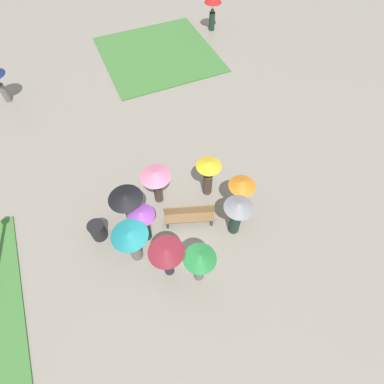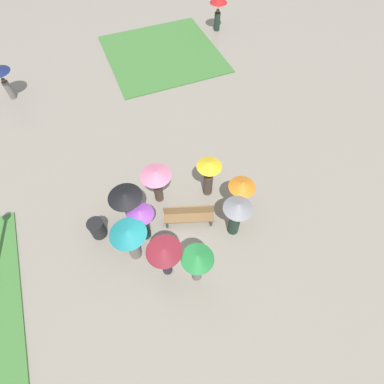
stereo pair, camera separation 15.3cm
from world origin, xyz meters
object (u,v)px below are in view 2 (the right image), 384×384
at_px(crowd_person_maroon, 165,255).
at_px(crowd_person_green, 197,261).
at_px(crowd_person_yellow, 209,173).
at_px(crowd_person_pink, 156,179).
at_px(crowd_person_black, 127,202).
at_px(park_bench, 189,215).
at_px(lone_walker_far_path, 0,75).
at_px(crowd_person_teal, 130,239).
at_px(trash_bin, 97,229).
at_px(crowd_person_grey, 237,213).
at_px(crowd_person_orange, 241,189).
at_px(crowd_person_purple, 142,220).
at_px(lone_walker_mid_plaza, 218,8).

distance_m(crowd_person_maroon, crowd_person_green, 1.02).
xyz_separation_m(crowd_person_yellow, crowd_person_pink, (-1.90, 0.43, 0.07)).
distance_m(crowd_person_yellow, crowd_person_black, 3.17).
relative_size(crowd_person_black, crowd_person_green, 1.01).
bearing_deg(park_bench, lone_walker_far_path, 138.71).
height_order(crowd_person_green, lone_walker_far_path, crowd_person_green).
bearing_deg(crowd_person_teal, crowd_person_pink, 133.08).
relative_size(trash_bin, crowd_person_grey, 0.43).
bearing_deg(park_bench, crowd_person_teal, -147.34).
bearing_deg(trash_bin, crowd_person_orange, -10.73).
relative_size(trash_bin, crowd_person_maroon, 0.43).
bearing_deg(crowd_person_pink, crowd_person_teal, 63.65).
bearing_deg(crowd_person_orange, lone_walker_far_path, -141.00).
height_order(crowd_person_pink, crowd_person_purple, crowd_person_purple).
relative_size(crowd_person_teal, crowd_person_grey, 1.00).
xyz_separation_m(crowd_person_orange, crowd_person_black, (-3.89, 1.03, -0.00)).
relative_size(park_bench, crowd_person_black, 1.00).
relative_size(crowd_person_yellow, crowd_person_orange, 1.04).
bearing_deg(crowd_person_maroon, crowd_person_purple, 92.80).
relative_size(crowd_person_orange, crowd_person_teal, 0.97).
relative_size(crowd_person_yellow, crowd_person_black, 0.99).
bearing_deg(crowd_person_maroon, lone_walker_mid_plaza, 51.28).
height_order(crowd_person_orange, crowd_person_green, crowd_person_green).
height_order(crowd_person_grey, crowd_person_purple, crowd_person_grey).
bearing_deg(lone_walker_far_path, crowd_person_green, 174.13).
bearing_deg(crowd_person_black, crowd_person_maroon, 126.15).
bearing_deg(crowd_person_black, lone_walker_mid_plaza, -105.35).
xyz_separation_m(crowd_person_grey, crowd_person_green, (-1.92, -1.10, 0.12)).
bearing_deg(crowd_person_maroon, crowd_person_orange, 13.35).
distance_m(trash_bin, crowd_person_purple, 1.89).
relative_size(crowd_person_orange, crowd_person_black, 0.96).
height_order(trash_bin, crowd_person_yellow, crowd_person_yellow).
relative_size(park_bench, crowd_person_green, 1.02).
bearing_deg(crowd_person_green, crowd_person_black, 142.02).
bearing_deg(trash_bin, lone_walker_mid_plaza, 48.67).
distance_m(crowd_person_grey, crowd_person_green, 2.21).
xyz_separation_m(park_bench, lone_walker_far_path, (-5.68, 10.13, 0.86)).
xyz_separation_m(crowd_person_maroon, crowd_person_grey, (2.76, 0.53, -0.11)).
bearing_deg(lone_walker_mid_plaza, crowd_person_teal, -127.52).
relative_size(park_bench, trash_bin, 2.37).
bearing_deg(park_bench, lone_walker_mid_plaza, 80.25).
xyz_separation_m(crowd_person_teal, crowd_person_pink, (1.53, 1.94, 0.02)).
bearing_deg(crowd_person_grey, lone_walker_mid_plaza, 114.79).
bearing_deg(crowd_person_grey, lone_walker_far_path, 169.68).
bearing_deg(crowd_person_purple, crowd_person_pink, -7.53).
relative_size(crowd_person_grey, crowd_person_green, 0.99).
bearing_deg(crowd_person_purple, park_bench, -63.56).
relative_size(crowd_person_pink, crowd_person_purple, 0.97).
bearing_deg(crowd_person_green, lone_walker_mid_plaza, 88.57).
bearing_deg(crowd_person_green, lone_walker_far_path, 138.68).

